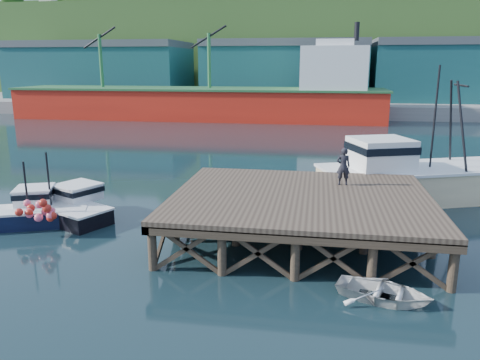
% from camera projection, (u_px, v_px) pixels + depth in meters
% --- Properties ---
extents(ground, '(300.00, 300.00, 0.00)m').
position_uv_depth(ground, '(189.00, 230.00, 23.41)').
color(ground, black).
rests_on(ground, ground).
extents(wharf, '(12.00, 10.00, 2.62)m').
position_uv_depth(wharf, '(301.00, 199.00, 21.89)').
color(wharf, brown).
rests_on(wharf, ground).
extents(far_quay, '(160.00, 40.00, 2.00)m').
position_uv_depth(far_quay, '(286.00, 102.00, 90.19)').
color(far_quay, gray).
rests_on(far_quay, ground).
extents(warehouse_left, '(32.00, 16.00, 9.00)m').
position_uv_depth(warehouse_left, '(102.00, 73.00, 89.64)').
color(warehouse_left, '#195154').
rests_on(warehouse_left, far_quay).
extents(warehouse_mid, '(28.00, 16.00, 9.00)m').
position_uv_depth(warehouse_mid, '(285.00, 73.00, 84.08)').
color(warehouse_mid, '#195154').
rests_on(warehouse_mid, far_quay).
extents(warehouse_right, '(30.00, 16.00, 9.00)m').
position_uv_depth(warehouse_right, '(462.00, 74.00, 79.31)').
color(warehouse_right, '#195154').
rests_on(warehouse_right, far_quay).
extents(cargo_ship, '(55.50, 10.00, 13.75)m').
position_uv_depth(cargo_ship, '(220.00, 97.00, 69.91)').
color(cargo_ship, red).
rests_on(cargo_ship, ground).
extents(hillside, '(220.00, 50.00, 22.00)m').
position_uv_depth(hillside, '(295.00, 52.00, 116.51)').
color(hillside, '#2D511E').
rests_on(hillside, ground).
extents(boat_navy, '(5.90, 4.05, 3.47)m').
position_uv_depth(boat_navy, '(33.00, 211.00, 24.26)').
color(boat_navy, black).
rests_on(boat_navy, ground).
extents(boat_black, '(6.39, 5.34, 3.73)m').
position_uv_depth(boat_black, '(66.00, 205.00, 25.21)').
color(boat_black, black).
rests_on(boat_black, ground).
extents(trawler, '(12.77, 8.25, 8.06)m').
position_uv_depth(trawler, '(415.00, 173.00, 28.43)').
color(trawler, beige).
rests_on(trawler, ground).
extents(dinghy, '(3.83, 3.22, 0.68)m').
position_uv_depth(dinghy, '(384.00, 292.00, 16.39)').
color(dinghy, silver).
rests_on(dinghy, ground).
extents(dockworker, '(0.74, 0.53, 1.91)m').
position_uv_depth(dockworker, '(343.00, 166.00, 23.57)').
color(dockworker, black).
rests_on(dockworker, wharf).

